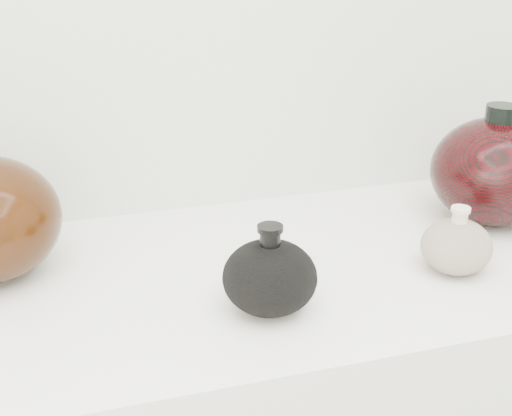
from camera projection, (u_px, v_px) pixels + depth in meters
name	position (u px, v px, depth m)	size (l,w,h in m)	color
black_gourd_vase	(270.00, 277.00, 0.89)	(0.15, 0.15, 0.12)	black
cream_gourd_vase	(456.00, 246.00, 0.99)	(0.12, 0.12, 0.10)	#C5B09C
right_round_pot	(494.00, 171.00, 1.14)	(0.23, 0.23, 0.19)	black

